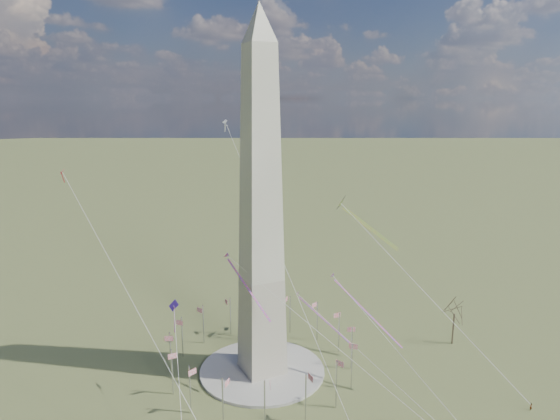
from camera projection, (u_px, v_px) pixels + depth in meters
name	position (u px, v px, depth m)	size (l,w,h in m)	color
ground	(262.00, 371.00, 144.37)	(2000.00, 2000.00, 0.00)	#4A5229
plaza	(262.00, 370.00, 144.28)	(36.00, 36.00, 0.80)	#A09C93
washington_monument	(261.00, 210.00, 133.90)	(15.56, 15.56, 100.00)	#AFA693
flagpole_ring	(262.00, 348.00, 142.78)	(54.40, 54.40, 13.00)	silver
tree_near	(455.00, 312.00, 158.46)	(8.81, 8.81, 15.42)	brown
person_east	(531.00, 407.00, 126.23)	(0.72, 0.47, 1.98)	gray
kite_delta_black	(344.00, 206.00, 150.35)	(17.30, 16.83, 16.20)	black
kite_diamond_purple	(174.00, 309.00, 128.49)	(2.05, 3.13, 9.55)	navy
kite_streamer_left	(355.00, 300.00, 137.70)	(10.51, 21.67, 15.85)	#FF3728
kite_streamer_mid	(242.00, 278.00, 134.56)	(5.88, 19.84, 13.82)	#FF3728
kite_streamer_right	(316.00, 312.00, 156.62)	(11.58, 17.03, 13.39)	#FF3728
kite_small_red	(62.00, 173.00, 147.91)	(1.35, 1.98, 4.19)	red
kite_small_white	(225.00, 123.00, 170.48)	(1.23, 1.76, 4.38)	white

